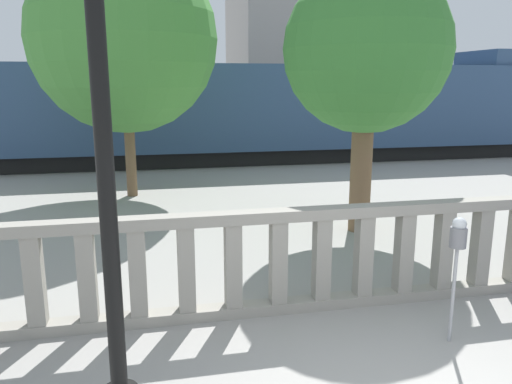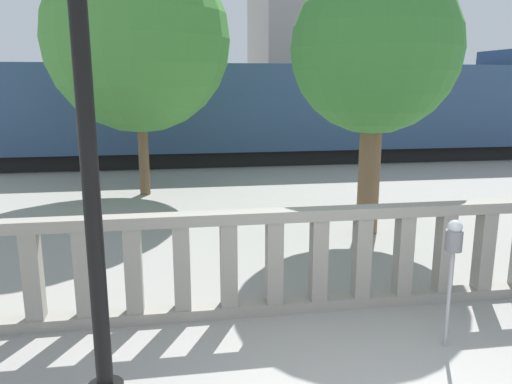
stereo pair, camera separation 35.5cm
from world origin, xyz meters
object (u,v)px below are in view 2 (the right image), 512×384
(parking_meter, at_px, (453,245))
(tree_right, at_px, (138,40))
(train_near, at_px, (302,111))
(tree_left, at_px, (375,51))

(parking_meter, distance_m, tree_right, 9.59)
(train_near, bearing_deg, parking_meter, -97.38)
(parking_meter, xyz_separation_m, tree_right, (-3.74, 8.40, 2.72))
(parking_meter, relative_size, train_near, 0.07)
(tree_left, bearing_deg, parking_meter, -99.83)
(train_near, distance_m, tree_left, 9.37)
(parking_meter, height_order, tree_right, tree_right)
(tree_left, height_order, tree_right, tree_right)
(parking_meter, bearing_deg, tree_left, 80.17)
(train_near, distance_m, tree_right, 7.75)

